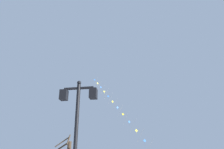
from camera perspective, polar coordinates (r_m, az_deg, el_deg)
twin_lantern_lamp_post at (r=8.83m, az=-8.62°, el=-10.31°), size 1.46×0.28×4.72m
kite_train at (r=31.71m, az=2.10°, el=-9.03°), size 12.41×19.11×18.00m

